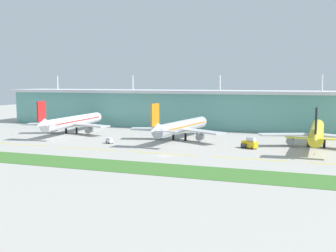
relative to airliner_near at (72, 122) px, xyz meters
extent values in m
plane|color=#A8A59E|center=(70.96, -46.62, -6.45)|extent=(600.00, 600.00, 0.00)
cube|color=#5B9E93|center=(70.96, 51.76, 4.07)|extent=(280.00, 28.00, 21.04)
cube|color=silver|center=(70.96, 51.76, 15.49)|extent=(288.00, 34.00, 1.80)
cylinder|color=silver|center=(-41.04, 46.16, 20.89)|extent=(0.90, 0.90, 9.00)
cylinder|color=silver|center=(14.96, 46.16, 20.89)|extent=(0.90, 0.90, 9.00)
cylinder|color=silver|center=(70.96, 46.16, 20.89)|extent=(0.90, 0.90, 9.00)
cylinder|color=silver|center=(126.96, 46.16, 20.89)|extent=(0.90, 0.90, 9.00)
cylinder|color=white|center=(-0.09, 1.51, 0.05)|extent=(9.14, 56.83, 5.80)
cone|color=white|center=(-1.88, 31.75, 0.05)|extent=(5.74, 4.32, 5.51)
cone|color=white|center=(1.76, -29.73, 1.25)|extent=(5.31, 6.91, 5.72)
cube|color=red|center=(1.70, -28.73, 7.70)|extent=(1.08, 6.43, 9.50)
cube|color=white|center=(-3.76, -29.55, 1.05)|extent=(10.17, 3.79, 0.36)
cube|color=white|center=(7.22, -28.90, 1.05)|extent=(10.17, 3.79, 0.36)
cube|color=#B7BABF|center=(-11.81, -3.62, -1.26)|extent=(24.60, 16.44, 0.70)
cylinder|color=gray|center=(-10.69, -2.10, -4.05)|extent=(3.46, 4.68, 3.20)
cube|color=#B7BABF|center=(12.15, -2.19, -1.26)|extent=(24.92, 14.10, 0.70)
cylinder|color=gray|center=(10.87, -0.83, -4.05)|extent=(3.46, 4.68, 3.20)
cylinder|color=black|center=(-1.35, 22.69, -4.65)|extent=(0.70, 0.70, 3.60)
cylinder|color=black|center=(-3.11, -1.67, -4.65)|extent=(1.10, 1.10, 3.60)
cylinder|color=black|center=(3.28, -1.29, -4.65)|extent=(1.10, 1.10, 3.60)
cube|color=red|center=(-0.09, 1.51, 0.45)|extent=(8.85, 51.18, 0.60)
cylinder|color=#ADB2BC|center=(63.51, -2.81, 0.05)|extent=(11.59, 51.75, 5.80)
cone|color=#ADB2BC|center=(66.65, 24.72, 0.05)|extent=(5.93, 4.60, 5.51)
cone|color=#ADB2BC|center=(60.26, -31.34, 1.25)|extent=(5.65, 7.14, 5.72)
cube|color=orange|center=(60.37, -30.35, 7.70)|extent=(1.42, 6.44, 9.50)
cube|color=#ADB2BC|center=(54.85, -30.22, 1.05)|extent=(10.30, 4.31, 0.36)
cube|color=#ADB2BC|center=(65.78, -31.47, 1.05)|extent=(10.30, 4.31, 0.36)
cube|color=#B7BABF|center=(51.09, -5.85, -1.26)|extent=(24.94, 12.97, 0.70)
cylinder|color=gray|center=(52.44, -4.55, -4.05)|extent=(3.69, 4.83, 3.20)
cube|color=#B7BABF|center=(74.93, -8.57, -1.26)|extent=(24.34, 17.43, 0.70)
cylinder|color=gray|center=(73.90, -7.00, -4.05)|extent=(3.69, 4.83, 3.20)
cylinder|color=black|center=(65.70, 16.35, -4.65)|extent=(0.70, 0.70, 3.60)
cylinder|color=black|center=(59.99, -5.43, -4.65)|extent=(1.10, 1.10, 3.60)
cylinder|color=black|center=(66.35, -6.16, -4.65)|extent=(1.10, 1.10, 3.60)
cube|color=orange|center=(63.51, -2.81, 0.45)|extent=(11.04, 46.65, 0.60)
cylinder|color=yellow|center=(125.03, -2.87, 0.05)|extent=(6.87, 56.75, 5.80)
cone|color=yellow|center=(125.61, 27.45, 0.05)|extent=(5.58, 4.10, 5.51)
cone|color=yellow|center=(124.44, -34.19, 1.25)|extent=(5.05, 6.72, 5.72)
cube|color=black|center=(124.46, -33.19, 7.70)|extent=(0.82, 6.41, 9.50)
cube|color=yellow|center=(118.95, -33.59, 1.05)|extent=(10.06, 3.39, 0.36)
cube|color=yellow|center=(129.95, -33.79, 1.05)|extent=(10.06, 3.39, 0.36)
cube|color=#B7BABF|center=(112.95, -7.07, -1.26)|extent=(24.85, 14.92, 0.70)
cylinder|color=gray|center=(114.18, -5.65, -4.05)|extent=(3.28, 4.56, 3.20)
cylinder|color=black|center=(125.44, 18.37, -4.65)|extent=(0.70, 0.70, 3.60)
cylinder|color=black|center=(121.78, -5.81, -4.65)|extent=(1.10, 1.10, 3.60)
cylinder|color=black|center=(128.18, -5.93, -4.65)|extent=(1.10, 1.10, 3.60)
cube|color=black|center=(125.03, -2.87, 0.45)|extent=(6.80, 51.08, 0.60)
cube|color=yellow|center=(-0.04, -42.32, -6.43)|extent=(28.00, 0.70, 0.04)
cube|color=yellow|center=(33.96, -42.32, -6.43)|extent=(28.00, 0.70, 0.04)
cube|color=yellow|center=(67.96, -42.32, -6.43)|extent=(28.00, 0.70, 0.04)
cube|color=yellow|center=(101.96, -42.32, -6.43)|extent=(28.00, 0.70, 0.04)
cube|color=#3D702D|center=(70.96, -69.63, -6.40)|extent=(300.00, 18.00, 0.10)
cube|color=gold|center=(98.46, -18.02, -4.70)|extent=(7.41, 6.22, 2.60)
cylinder|color=silver|center=(99.12, -18.47, -2.50)|extent=(4.43, 3.91, 2.00)
cylinder|color=black|center=(95.72, -17.56, -6.00)|extent=(0.94, 0.80, 0.90)
cylinder|color=black|center=(97.04, -15.63, -6.00)|extent=(0.94, 0.80, 0.90)
cylinder|color=black|center=(99.87, -20.41, -6.00)|extent=(0.94, 0.80, 0.90)
cylinder|color=black|center=(101.20, -18.48, -6.00)|extent=(0.94, 0.80, 0.90)
cube|color=#333842|center=(97.01, -17.25, -5.30)|extent=(4.59, 4.95, 1.40)
cylinder|color=black|center=(97.10, -15.38, -6.00)|extent=(0.83, 0.93, 0.90)
cylinder|color=black|center=(98.81, -16.70, -6.00)|extent=(0.83, 0.93, 0.90)
cylinder|color=black|center=(95.21, -17.81, -6.00)|extent=(0.83, 0.93, 0.90)
cylinder|color=black|center=(96.92, -19.13, -6.00)|extent=(0.83, 0.93, 0.90)
cube|color=silver|center=(36.02, -25.70, -5.20)|extent=(4.02, 3.38, 1.60)
cube|color=silver|center=(36.02, -25.70, -4.05)|extent=(3.71, 3.20, 0.16)
cylinder|color=black|center=(37.52, -25.64, -6.00)|extent=(0.95, 0.76, 0.90)
cylinder|color=black|center=(36.69, -27.03, -6.00)|extent=(0.95, 0.76, 0.90)
cylinder|color=black|center=(35.35, -24.36, -6.00)|extent=(0.95, 0.76, 0.90)
cylinder|color=black|center=(34.52, -25.75, -6.00)|extent=(0.95, 0.76, 0.90)
cone|color=orange|center=(114.19, -23.94, -6.10)|extent=(0.56, 0.56, 0.70)
cone|color=orange|center=(124.45, -24.29, -6.10)|extent=(0.56, 0.56, 0.70)
camera|label=1|loc=(123.94, -190.34, 21.57)|focal=43.73mm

